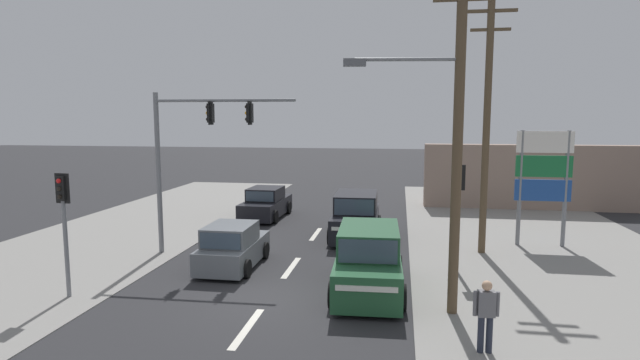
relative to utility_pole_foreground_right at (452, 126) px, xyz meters
The scene contains 18 objects.
ground_plane 6.90m from the utility_pole_foreground_right, behind, with size 140.00×140.00×0.00m, color #28282B.
lane_dash_near 7.10m from the utility_pole_foreground_right, 160.39° to the right, with size 0.20×2.40×0.01m, color silver.
lane_dash_mid 7.62m from the utility_pole_foreground_right, 146.15° to the left, with size 0.20×2.40×0.01m, color silver.
lane_dash_far 10.76m from the utility_pole_foreground_right, 120.50° to the left, with size 0.20×2.40×0.01m, color silver.
kerb_right_verge 6.77m from the utility_pole_foreground_right, 28.74° to the left, with size 10.00×44.00×0.02m, color gray.
kerb_left_verge 14.85m from the utility_pole_foreground_right, 162.31° to the left, with size 8.00×40.00×0.02m, color gray.
utility_pole_foreground_right is the anchor object (origin of this frame).
utility_pole_midground_right 6.49m from the utility_pole_foreground_right, 73.55° to the left, with size 1.80×0.26×9.32m.
traffic_signal_mast 9.89m from the utility_pole_foreground_right, 153.70° to the left, with size 5.29×0.47×6.00m.
pedestal_signal_right_kerb 4.58m from the utility_pole_foreground_right, 80.69° to the left, with size 0.44×0.29×3.56m.
pedestal_signal_left_kerb 10.81m from the utility_pole_foreground_right, behind, with size 0.44×0.30×3.56m.
shopping_plaza_sign 8.98m from the utility_pole_foreground_right, 60.74° to the left, with size 2.10×0.16×4.60m.
shopfront_wall_far 17.65m from the utility_pole_foreground_right, 69.35° to the left, with size 12.00×1.00×3.60m, color gray.
suv_oncoming_near 9.47m from the utility_pole_foreground_right, 111.04° to the left, with size 2.13×4.57×1.90m.
suv_receding_far 4.74m from the utility_pole_foreground_right, 146.46° to the left, with size 2.20×4.60×1.90m.
sedan_oncoming_mid 14.62m from the utility_pole_foreground_right, 124.85° to the left, with size 2.00×4.29×1.56m.
hatchback_crossing_left 8.56m from the utility_pole_foreground_right, 156.35° to the left, with size 1.79×3.64×1.53m.
pedestrian_at_kerb 4.55m from the utility_pole_foreground_right, 74.25° to the right, with size 0.56×0.25×1.63m.
Camera 1 is at (3.59, -13.15, 5.08)m, focal length 28.00 mm.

